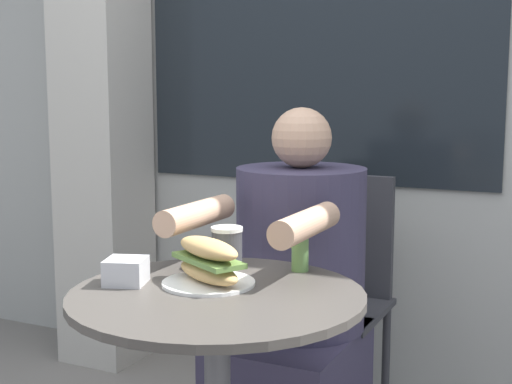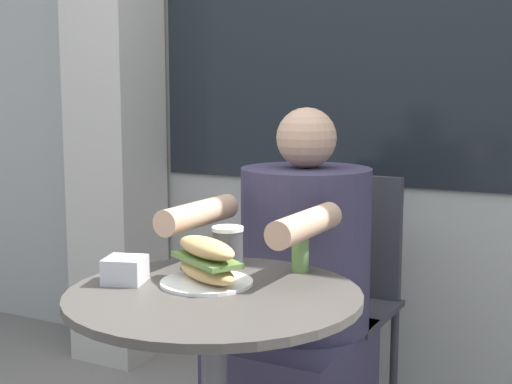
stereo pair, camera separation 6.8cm
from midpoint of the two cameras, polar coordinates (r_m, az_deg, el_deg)
storefront_wall at (r=2.74m, az=11.61°, el=13.11°), size 8.00×0.09×2.80m
lattice_pillar at (r=3.08m, az=-10.65°, el=8.82°), size 0.31×0.31×2.40m
cafe_table at (r=1.68m, az=-2.15°, el=-14.32°), size 0.67×0.67×0.71m
diner_chair at (r=2.45m, az=7.73°, el=-6.94°), size 0.38×0.38×0.87m
seated_diner at (r=2.15m, az=4.37°, el=-10.42°), size 0.38×0.69×1.11m
sandwich_on_plate at (r=1.66m, az=-2.81°, el=-5.75°), size 0.23×0.22×0.11m
drink_cup at (r=1.82m, az=-1.20°, el=-4.40°), size 0.08×0.08×0.10m
napkin_box at (r=1.70m, az=-9.30°, el=-6.18°), size 0.11×0.11×0.06m
condiment_bottle at (r=1.78m, az=4.66°, el=-4.51°), size 0.04×0.04×0.12m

